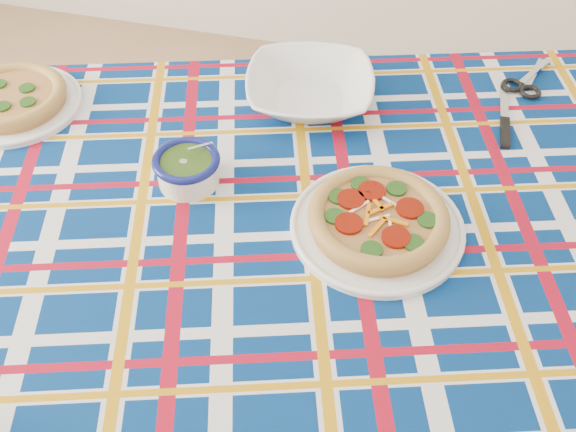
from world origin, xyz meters
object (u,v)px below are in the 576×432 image
(dining_table, at_px, (268,244))
(main_focaccia_plate, at_px, (378,218))
(pesto_bowl, at_px, (187,167))
(serving_bowl, at_px, (310,89))

(dining_table, relative_size, main_focaccia_plate, 5.70)
(dining_table, distance_m, pesto_bowl, 0.21)
(main_focaccia_plate, bearing_deg, dining_table, -175.24)
(dining_table, bearing_deg, main_focaccia_plate, -12.53)
(dining_table, distance_m, main_focaccia_plate, 0.23)
(dining_table, bearing_deg, serving_bowl, 72.90)
(dining_table, xyz_separation_m, main_focaccia_plate, (0.20, 0.02, 0.11))
(dining_table, height_order, serving_bowl, serving_bowl)
(pesto_bowl, bearing_deg, dining_table, -16.94)
(pesto_bowl, xyz_separation_m, serving_bowl, (0.17, 0.31, -0.00))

